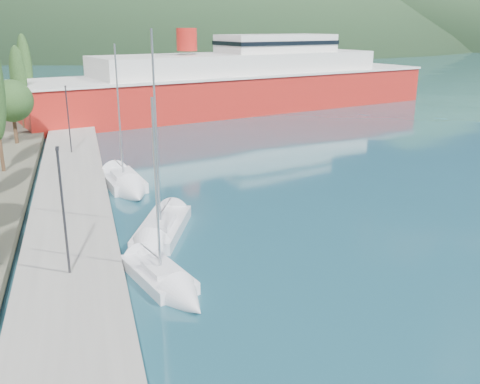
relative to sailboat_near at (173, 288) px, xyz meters
name	(u,v)px	position (x,y,z in m)	size (l,w,h in m)	color
ground	(113,78)	(4.40, 109.71, -0.27)	(1400.00, 1400.00, 0.00)	#1C4A58
quay	(72,196)	(-4.60, 15.71, 0.13)	(5.00, 88.00, 0.80)	gray
lamp_posts	(64,191)	(-4.60, 4.62, 3.81)	(0.15, 45.17, 6.06)	#2D2D33
sailboat_near	(173,288)	(0.00, 0.00, 0.00)	(3.92, 7.15, 9.84)	silver
sailboat_mid	(154,243)	(-0.12, 5.66, 0.04)	(5.47, 9.15, 12.83)	silver
sailboat_far	(129,188)	(-0.47, 16.81, 0.06)	(3.75, 8.32, 11.79)	silver
ferry	(242,84)	(19.56, 53.61, 3.47)	(63.28, 28.84, 12.31)	red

